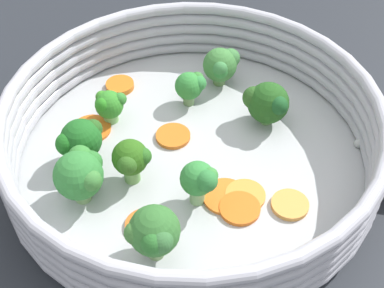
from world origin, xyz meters
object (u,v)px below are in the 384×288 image
at_px(carrot_slice_4, 290,205).
at_px(broccoli_floret_6, 191,86).
at_px(carrot_slice_5, 245,195).
at_px(carrot_slice_0, 240,208).
at_px(carrot_slice_1, 144,225).
at_px(broccoli_floret_4, 267,103).
at_px(carrot_slice_3, 225,196).
at_px(broccoli_floret_8, 221,65).
at_px(carrot_slice_7, 120,85).
at_px(broccoli_floret_7, 80,140).
at_px(broccoli_floret_1, 200,180).
at_px(carrot_slice_6, 173,136).
at_px(broccoli_floret_2, 81,174).
at_px(skillet, 192,159).
at_px(broccoli_floret_3, 153,233).
at_px(broccoli_floret_5, 131,159).
at_px(broccoli_floret_0, 110,104).
at_px(carrot_slice_2, 91,129).

height_order(carrot_slice_4, broccoli_floret_6, broccoli_floret_6).
bearing_deg(carrot_slice_5, carrot_slice_0, 98.66).
xyz_separation_m(carrot_slice_1, broccoli_floret_4, (-0.03, -0.17, 0.02)).
xyz_separation_m(carrot_slice_3, broccoli_floret_8, (0.08, -0.14, 0.02)).
height_order(carrot_slice_7, broccoli_floret_6, broccoli_floret_6).
distance_m(carrot_slice_4, broccoli_floret_8, 0.18).
bearing_deg(broccoli_floret_7, broccoli_floret_8, -108.25).
bearing_deg(broccoli_floret_8, broccoli_floret_1, 112.31).
xyz_separation_m(carrot_slice_7, broccoli_floret_7, (-0.04, 0.11, 0.03)).
height_order(carrot_slice_4, broccoli_floret_7, broccoli_floret_7).
bearing_deg(carrot_slice_7, carrot_slice_6, 158.40).
bearing_deg(broccoli_floret_6, broccoli_floret_2, 84.15).
bearing_deg(carrot_slice_6, broccoli_floret_8, -89.95).
xyz_separation_m(carrot_slice_0, carrot_slice_7, (0.19, -0.08, 0.00)).
distance_m(skillet, carrot_slice_3, 0.06).
distance_m(carrot_slice_1, broccoli_floret_8, 0.21).
distance_m(carrot_slice_0, carrot_slice_7, 0.21).
height_order(broccoli_floret_6, broccoli_floret_8, broccoli_floret_8).
bearing_deg(skillet, broccoli_floret_8, -75.48).
height_order(carrot_slice_4, broccoli_floret_3, broccoli_floret_3).
relative_size(carrot_slice_7, broccoli_floret_4, 0.64).
relative_size(broccoli_floret_1, broccoli_floret_8, 1.07).
bearing_deg(carrot_slice_1, carrot_slice_7, -47.67).
height_order(carrot_slice_4, carrot_slice_6, same).
bearing_deg(carrot_slice_5, broccoli_floret_2, 30.58).
xyz_separation_m(carrot_slice_0, carrot_slice_3, (0.02, -0.01, -0.00)).
bearing_deg(broccoli_floret_4, broccoli_floret_2, 60.53).
relative_size(carrot_slice_5, broccoli_floret_8, 0.84).
bearing_deg(skillet, carrot_slice_4, 174.89).
bearing_deg(broccoli_floret_5, carrot_slice_0, -168.96).
height_order(broccoli_floret_0, broccoli_floret_4, broccoli_floret_4).
distance_m(carrot_slice_1, broccoli_floret_3, 0.04).
bearing_deg(broccoli_floret_8, carrot_slice_4, 138.44).
xyz_separation_m(carrot_slice_1, carrot_slice_2, (0.11, -0.07, -0.00)).
bearing_deg(broccoli_floret_5, broccoli_floret_8, -90.65).
bearing_deg(skillet, carrot_slice_5, 163.57).
relative_size(carrot_slice_4, carrot_slice_6, 0.97).
bearing_deg(broccoli_floret_4, carrot_slice_2, 34.53).
xyz_separation_m(carrot_slice_0, carrot_slice_1, (0.06, 0.06, -0.00)).
height_order(carrot_slice_6, broccoli_floret_1, broccoli_floret_1).
bearing_deg(carrot_slice_2, broccoli_floret_4, -145.47).
bearing_deg(broccoli_floret_4, carrot_slice_0, 104.55).
height_order(broccoli_floret_3, broccoli_floret_8, broccoli_floret_3).
bearing_deg(carrot_slice_3, broccoli_floret_3, 76.35).
bearing_deg(broccoli_floret_8, carrot_slice_2, 59.83).
xyz_separation_m(carrot_slice_0, broccoli_floret_4, (0.03, -0.11, 0.02)).
bearing_deg(broccoli_floret_2, carrot_slice_4, -152.80).
bearing_deg(broccoli_floret_0, broccoli_floret_8, -122.13).
bearing_deg(carrot_slice_4, carrot_slice_0, 35.60).
bearing_deg(broccoli_floret_5, carrot_slice_5, -160.21).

